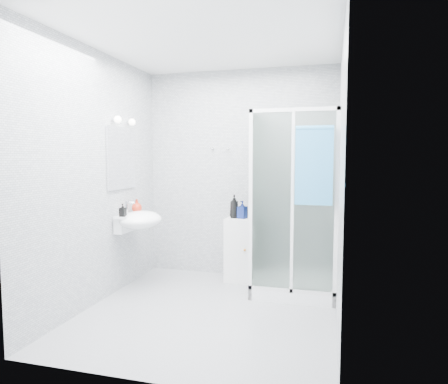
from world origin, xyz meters
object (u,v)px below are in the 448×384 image
(shampoo_bottle_a, at_px, (234,206))
(wall_basin, at_px, (139,220))
(soap_dispenser_black, at_px, (123,210))
(shampoo_bottle_b, at_px, (242,210))
(shower_enclosure, at_px, (287,253))
(soap_dispenser_orange, at_px, (137,206))
(storage_cabinet, at_px, (239,250))
(hand_towel, at_px, (314,164))

(shampoo_bottle_a, bearing_deg, wall_basin, -147.94)
(wall_basin, xyz_separation_m, soap_dispenser_black, (-0.09, -0.19, 0.14))
(shampoo_bottle_a, height_order, shampoo_bottle_b, shampoo_bottle_a)
(shower_enclosure, relative_size, soap_dispenser_orange, 12.93)
(storage_cabinet, bearing_deg, hand_towel, -36.28)
(storage_cabinet, xyz_separation_m, shampoo_bottle_a, (-0.07, 0.01, 0.53))
(shampoo_bottle_a, xyz_separation_m, soap_dispenser_black, (-1.06, -0.80, 0.02))
(shower_enclosure, relative_size, hand_towel, 2.58)
(wall_basin, xyz_separation_m, hand_towel, (1.94, -0.09, 0.65))
(soap_dispenser_orange, bearing_deg, shampoo_bottle_a, 21.62)
(wall_basin, height_order, storage_cabinet, wall_basin)
(shampoo_bottle_b, xyz_separation_m, soap_dispenser_black, (-1.17, -0.79, 0.05))
(storage_cabinet, relative_size, soap_dispenser_black, 5.47)
(soap_dispenser_orange, height_order, soap_dispenser_black, soap_dispenser_orange)
(wall_basin, distance_m, shampoo_bottle_b, 1.24)
(shampoo_bottle_a, xyz_separation_m, shampoo_bottle_b, (0.10, -0.01, -0.04))
(shower_enclosure, height_order, soap_dispenser_orange, shower_enclosure)
(soap_dispenser_black, bearing_deg, shower_enclosure, 16.16)
(hand_towel, height_order, shampoo_bottle_b, hand_towel)
(soap_dispenser_orange, xyz_separation_m, soap_dispenser_black, (0.02, -0.37, -0.01))
(shampoo_bottle_b, distance_m, soap_dispenser_orange, 1.26)
(wall_basin, xyz_separation_m, storage_cabinet, (1.04, 0.60, -0.41))
(storage_cabinet, bearing_deg, wall_basin, -148.97)
(shower_enclosure, bearing_deg, shampoo_bottle_b, 153.76)
(shampoo_bottle_b, distance_m, soap_dispenser_black, 1.41)
(hand_towel, xyz_separation_m, shampoo_bottle_b, (-0.87, 0.69, -0.57))
(wall_basin, bearing_deg, soap_dispenser_black, -115.29)
(shower_enclosure, xyz_separation_m, storage_cabinet, (-0.61, 0.29, -0.06))
(storage_cabinet, distance_m, soap_dispenser_black, 1.48)
(wall_basin, bearing_deg, soap_dispenser_orange, 122.28)
(shampoo_bottle_a, xyz_separation_m, soap_dispenser_orange, (-1.09, -0.43, 0.02))
(hand_towel, height_order, soap_dispenser_black, hand_towel)
(shower_enclosure, relative_size, soap_dispenser_black, 14.16)
(storage_cabinet, relative_size, hand_towel, 1.00)
(shampoo_bottle_a, relative_size, soap_dispenser_orange, 1.86)
(storage_cabinet, distance_m, soap_dispenser_orange, 1.35)
(storage_cabinet, relative_size, shampoo_bottle_b, 3.57)
(storage_cabinet, bearing_deg, soap_dispenser_orange, -158.87)
(hand_towel, bearing_deg, soap_dispenser_black, -177.06)
(shampoo_bottle_a, height_order, soap_dispenser_black, shampoo_bottle_a)
(hand_towel, distance_m, shampoo_bottle_b, 1.24)
(hand_towel, relative_size, soap_dispenser_orange, 5.01)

